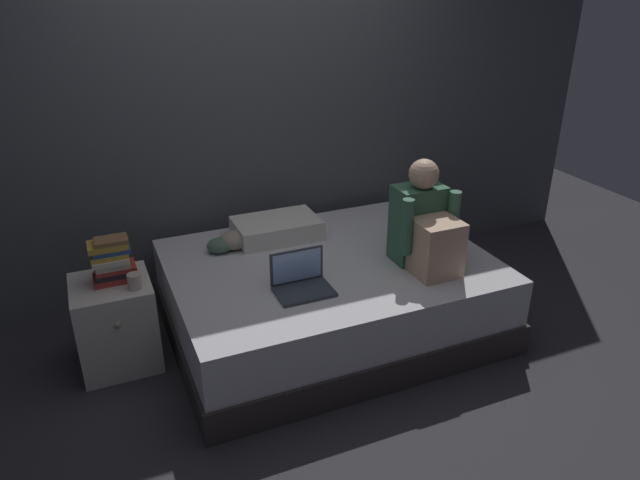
% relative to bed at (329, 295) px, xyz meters
% --- Properties ---
extents(ground_plane, '(8.00, 8.00, 0.00)m').
position_rel_bed_xyz_m(ground_plane, '(-0.20, -0.30, -0.25)').
color(ground_plane, '#2D2D33').
extents(wall_back, '(5.60, 0.10, 2.70)m').
position_rel_bed_xyz_m(wall_back, '(-0.20, 0.90, 1.10)').
color(wall_back, '#4C4F54').
rests_on(wall_back, ground_plane).
extents(bed, '(2.00, 1.50, 0.50)m').
position_rel_bed_xyz_m(bed, '(0.00, 0.00, 0.00)').
color(bed, '#332D2B').
rests_on(bed, ground_plane).
extents(nightstand, '(0.44, 0.46, 0.54)m').
position_rel_bed_xyz_m(nightstand, '(-1.30, 0.16, 0.02)').
color(nightstand, beige).
rests_on(nightstand, ground_plane).
extents(person_sitting, '(0.39, 0.44, 0.66)m').
position_rel_bed_xyz_m(person_sitting, '(0.50, -0.28, 0.50)').
color(person_sitting, '#38664C').
rests_on(person_sitting, bed).
extents(laptop, '(0.32, 0.23, 0.22)m').
position_rel_bed_xyz_m(laptop, '(-0.30, -0.28, 0.31)').
color(laptop, '#333842').
rests_on(laptop, bed).
extents(pillow, '(0.56, 0.36, 0.13)m').
position_rel_bed_xyz_m(pillow, '(-0.19, 0.45, 0.32)').
color(pillow, silver).
rests_on(pillow, bed).
extents(book_stack, '(0.24, 0.17, 0.27)m').
position_rel_bed_xyz_m(book_stack, '(-1.27, 0.17, 0.42)').
color(book_stack, '#9E2D28').
rests_on(book_stack, nightstand).
extents(mug, '(0.08, 0.08, 0.09)m').
position_rel_bed_xyz_m(mug, '(-1.17, 0.04, 0.34)').
color(mug, '#BCB2A3').
rests_on(mug, nightstand).
extents(clothes_pile, '(0.29, 0.18, 0.12)m').
position_rel_bed_xyz_m(clothes_pile, '(-0.53, 0.39, 0.31)').
color(clothes_pile, '#3D4C8E').
rests_on(clothes_pile, bed).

